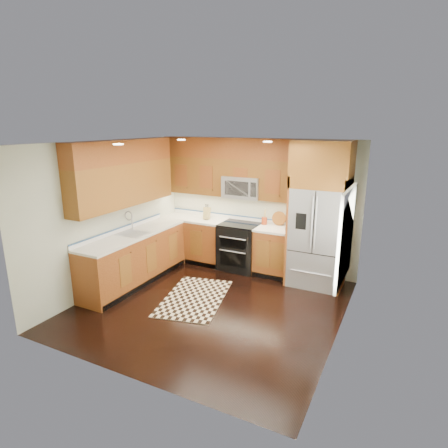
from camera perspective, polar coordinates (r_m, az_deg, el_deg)
The scene contains 16 objects.
ground at distance 6.24m, azimuth -1.99°, elevation -12.28°, with size 4.00×4.00×0.00m, color black.
wall_back at distance 7.53m, azimuth 5.23°, elevation 3.00°, with size 4.00×0.02×2.60m, color beige.
wall_left at distance 6.92m, azimuth -16.80°, elevation 1.34°, with size 0.02×4.00×2.60m, color beige.
wall_right at distance 5.15m, azimuth 17.85°, elevation -3.42°, with size 0.02×4.00×2.60m, color beige.
window at distance 5.31m, azimuth 18.05°, elevation -1.74°, with size 0.04×1.10×1.30m.
base_cabinets at distance 7.36m, azimuth -7.12°, elevation -4.20°, with size 2.85×3.00×0.90m.
countertop at distance 7.24m, azimuth -5.79°, elevation -0.60°, with size 2.86×3.01×0.04m.
upper_cabinets at distance 7.12m, azimuth -6.14°, elevation 8.20°, with size 2.85×3.00×1.15m.
range at distance 7.54m, azimuth 2.38°, elevation -3.46°, with size 0.76×0.67×0.95m.
microwave at distance 7.37m, azimuth 2.90°, elevation 5.64°, with size 0.76×0.40×0.42m.
refrigerator at distance 6.81m, azimuth 14.29°, elevation 1.34°, with size 0.98×0.75×2.60m.
sink_faucet at distance 6.99m, azimuth -13.76°, elevation -0.93°, with size 0.54×0.44×0.37m.
rug at distance 6.49m, azimuth -4.50°, elevation -11.12°, with size 0.96×1.60×0.01m, color black.
knife_block at distance 7.77m, azimuth -2.63°, elevation 1.69°, with size 0.14×0.18×0.32m.
utensil_crock at distance 7.39m, azimuth 6.16°, elevation 0.73°, with size 0.14×0.14×0.31m.
cutting_board at distance 7.40m, azimuth 8.34°, elevation -0.10°, with size 0.28×0.28×0.02m, color brown.
Camera 1 is at (2.67, -4.86, 2.87)m, focal length 30.00 mm.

